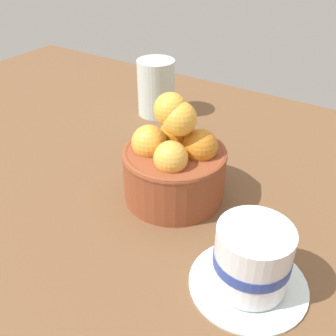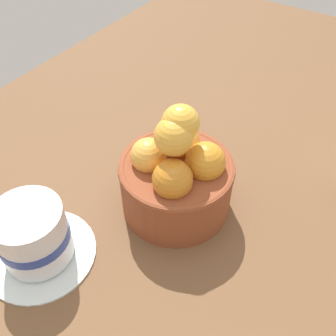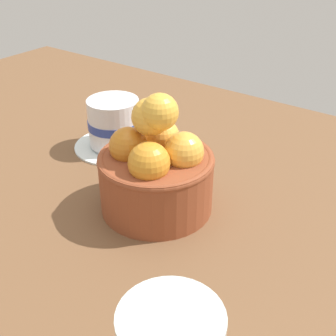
{
  "view_description": "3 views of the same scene",
  "coord_description": "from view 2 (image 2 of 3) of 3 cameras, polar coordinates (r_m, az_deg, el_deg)",
  "views": [
    {
      "loc": [
        -23.88,
        38.16,
        34.63
      ],
      "look_at": [
        0.91,
        0.17,
        4.42
      ],
      "focal_mm": 42.02,
      "sensor_mm": 36.0,
      "label": 1
    },
    {
      "loc": [
        -27.74,
        -17.06,
        39.69
      ],
      "look_at": [
        1.05,
        1.93,
        4.89
      ],
      "focal_mm": 40.68,
      "sensor_mm": 36.0,
      "label": 2
    },
    {
      "loc": [
        28.96,
        -36.86,
        33.43
      ],
      "look_at": [
        0.1,
        2.3,
        4.7
      ],
      "focal_mm": 47.67,
      "sensor_mm": 36.0,
      "label": 3
    }
  ],
  "objects": [
    {
      "name": "ground_plane",
      "position": [
        0.53,
        1.13,
        -6.72
      ],
      "size": [
        141.47,
        84.25,
        3.9
      ],
      "primitive_type": "cube",
      "color": "brown"
    },
    {
      "name": "terracotta_bowl",
      "position": [
        0.47,
        1.3,
        -1.09
      ],
      "size": [
        14.29,
        14.29,
        15.5
      ],
      "color": "brown",
      "rests_on": "ground_plane"
    },
    {
      "name": "coffee_cup",
      "position": [
        0.46,
        -19.44,
        -9.72
      ],
      "size": [
        13.01,
        13.01,
        7.99
      ],
      "color": "white",
      "rests_on": "ground_plane"
    }
  ]
}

